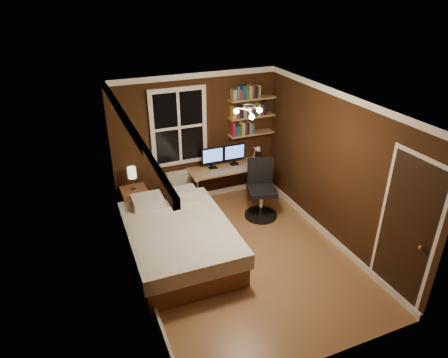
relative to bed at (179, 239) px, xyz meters
name	(u,v)px	position (x,y,z in m)	size (l,w,h in m)	color
floor	(242,256)	(0.91, -0.40, -0.31)	(4.20, 4.20, 0.00)	olive
wall_back	(197,139)	(0.91, 1.70, 0.94)	(3.20, 0.04, 2.50)	black
wall_left	(134,209)	(-0.69, -0.40, 0.94)	(0.04, 4.20, 2.50)	black
wall_right	(335,169)	(2.51, -0.40, 0.94)	(0.04, 4.20, 2.50)	black
ceiling	(246,103)	(0.91, -0.40, 2.19)	(3.20, 4.20, 0.02)	white
window	(179,127)	(0.56, 1.66, 1.24)	(1.06, 0.06, 1.46)	white
door	(405,232)	(2.50, -1.95, 0.71)	(0.03, 0.82, 2.05)	black
door_knob	(421,247)	(2.46, -2.25, 0.69)	(0.06, 0.06, 0.06)	#CE8B3B
ceiling_fixture	(249,113)	(0.91, -0.50, 2.09)	(0.44, 0.44, 0.18)	beige
bookshelf_lower	(251,134)	(1.99, 1.58, 0.94)	(0.92, 0.22, 0.03)	#A07B4D
books_row_lower	(251,127)	(1.99, 1.58, 1.07)	(0.48, 0.16, 0.23)	maroon
bookshelf_middle	(252,116)	(1.99, 1.58, 1.29)	(0.92, 0.22, 0.03)	#A07B4D
books_row_middle	(252,110)	(1.99, 1.58, 1.42)	(0.66, 0.16, 0.23)	navy
bookshelf_upper	(252,98)	(1.99, 1.58, 1.64)	(0.92, 0.22, 0.03)	#A07B4D
books_row_upper	(252,92)	(1.99, 1.58, 1.77)	(0.54, 0.16, 0.23)	#255727
bed	(179,239)	(0.00, 0.00, 0.00)	(1.57, 2.16, 0.73)	brown
nightstand	(135,203)	(-0.40, 1.45, -0.03)	(0.45, 0.45, 0.57)	brown
bedside_lamp	(133,179)	(-0.40, 1.45, 0.47)	(0.15, 0.15, 0.43)	#F3E1CB
radiator	(179,188)	(0.47, 1.58, 0.03)	(0.46, 0.16, 0.69)	beige
desk	(226,170)	(1.39, 1.40, 0.33)	(1.48, 0.56, 0.70)	#A07B4D
monitor_left	(213,158)	(1.14, 1.47, 0.60)	(0.44, 0.12, 0.42)	black
monitor_right	(234,154)	(1.59, 1.47, 0.60)	(0.44, 0.12, 0.42)	black
desk_lamp	(256,155)	(1.96, 1.28, 0.61)	(0.14, 0.32, 0.44)	silver
office_chair	(261,195)	(1.75, 0.62, 0.12)	(0.61, 0.61, 1.09)	black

